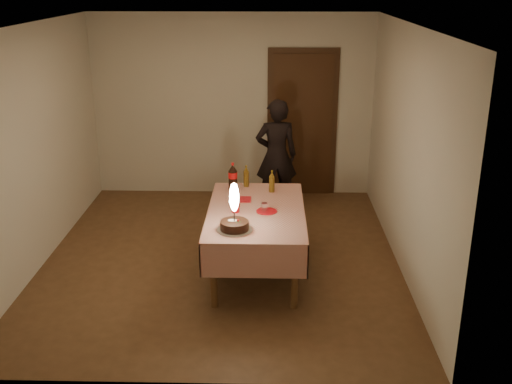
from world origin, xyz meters
TOP-DOWN VIEW (x-y plane):
  - ground at (0.00, 0.00)m, footprint 4.00×4.50m
  - room_shell at (0.03, 0.08)m, footprint 4.04×4.54m
  - dining_table at (0.40, -0.33)m, footprint 1.02×1.72m
  - birthday_cake at (0.21, -0.86)m, footprint 0.35×0.35m
  - red_plate at (0.52, -0.38)m, footprint 0.22×0.22m
  - red_cup at (0.19, -0.40)m, footprint 0.08×0.08m
  - clear_cup at (0.49, -0.37)m, footprint 0.07×0.07m
  - napkin_stack at (0.26, -0.05)m, footprint 0.15×0.15m
  - cola_bottle at (0.12, 0.31)m, footprint 0.10×0.10m
  - amber_bottle_left at (0.27, 0.42)m, footprint 0.06×0.06m
  - amber_bottle_right at (0.57, 0.24)m, footprint 0.06×0.06m
  - photographer at (0.63, 1.56)m, footprint 0.60×0.47m

SIDE VIEW (x-z plane):
  - ground at x=0.00m, z-range -0.01..0.01m
  - dining_table at x=0.40m, z-range 0.27..1.00m
  - red_plate at x=0.52m, z-range 0.73..0.74m
  - napkin_stack at x=0.26m, z-range 0.73..0.75m
  - photographer at x=0.63m, z-range 0.00..1.55m
  - clear_cup at x=0.49m, z-range 0.73..0.82m
  - red_cup at x=0.19m, z-range 0.73..0.83m
  - birthday_cake at x=0.21m, z-range 0.61..1.09m
  - amber_bottle_left at x=0.27m, z-range 0.72..0.98m
  - amber_bottle_right at x=0.57m, z-range 0.72..0.98m
  - cola_bottle at x=0.12m, z-range 0.73..1.04m
  - room_shell at x=0.03m, z-range 0.34..2.96m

